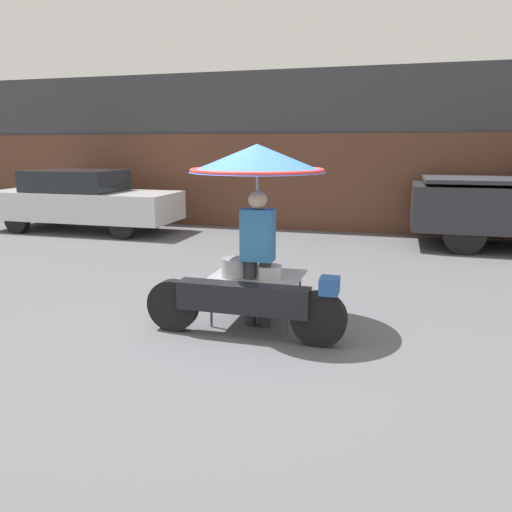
# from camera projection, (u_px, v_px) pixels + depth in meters

# --- Properties ---
(ground_plane) EXTENTS (36.00, 36.00, 0.00)m
(ground_plane) POSITION_uv_depth(u_px,v_px,m) (242.00, 331.00, 5.86)
(ground_plane) COLOR #56565B
(shopfront_building) EXTENTS (28.00, 2.06, 3.93)m
(shopfront_building) POSITION_uv_depth(u_px,v_px,m) (334.00, 152.00, 13.12)
(shopfront_building) COLOR #38383D
(shopfront_building) RESTS_ON ground
(vendor_motorcycle_cart) EXTENTS (2.32, 1.60, 2.15)m
(vendor_motorcycle_cart) POSITION_uv_depth(u_px,v_px,m) (255.00, 195.00, 5.78)
(vendor_motorcycle_cart) COLOR black
(vendor_motorcycle_cart) RESTS_ON ground
(vendor_person) EXTENTS (0.38, 0.22, 1.63)m
(vendor_person) POSITION_uv_depth(u_px,v_px,m) (258.00, 251.00, 5.84)
(vendor_person) COLOR #2D2D33
(vendor_person) RESTS_ON ground
(parked_car) EXTENTS (4.70, 1.70, 1.52)m
(parked_car) POSITION_uv_depth(u_px,v_px,m) (83.00, 200.00, 12.46)
(parked_car) COLOR black
(parked_car) RESTS_ON ground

